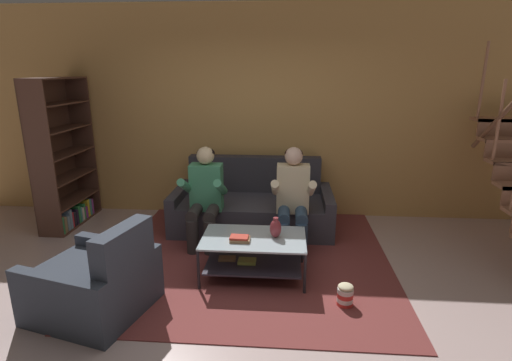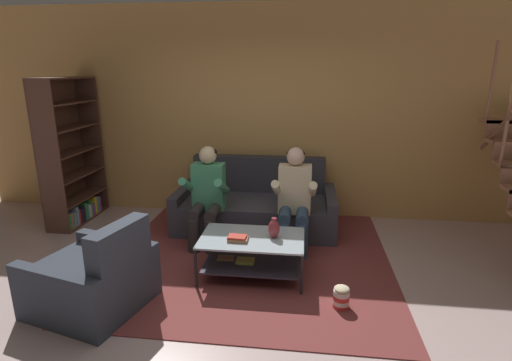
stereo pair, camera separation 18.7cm
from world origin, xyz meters
The scene contains 12 objects.
ground centered at (0.00, 0.00, 0.00)m, with size 16.80×16.80×0.00m, color #C4A8A5.
back_partition centered at (0.00, 2.46, 1.45)m, with size 8.40×0.12×2.90m, color tan.
couch centered at (-0.01, 1.87, 0.28)m, with size 2.07×0.98×0.89m.
person_seated_left centered at (-0.53, 1.29, 0.63)m, with size 0.50×0.58×1.18m.
person_seated_right centered at (0.51, 1.29, 0.64)m, with size 0.50×0.58×1.19m.
coffee_table centered at (0.11, 0.55, 0.28)m, with size 1.04×0.65×0.43m.
area_rug centered at (0.05, 1.07, 0.01)m, with size 3.04×3.26×0.01m.
vase centered at (0.33, 0.57, 0.52)m, with size 0.12×0.12×0.21m.
book_stack centered at (-0.02, 0.45, 0.45)m, with size 0.20×0.15×0.05m.
bookshelf centered at (-2.55, 1.80, 0.76)m, with size 0.35×1.04×1.95m.
armchair centered at (-1.20, -0.18, 0.27)m, with size 1.08×1.04×0.83m.
popcorn_tub centered at (0.97, 0.07, 0.11)m, with size 0.14×0.14×0.21m.
Camera 1 is at (0.42, -3.14, 2.07)m, focal length 28.00 mm.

